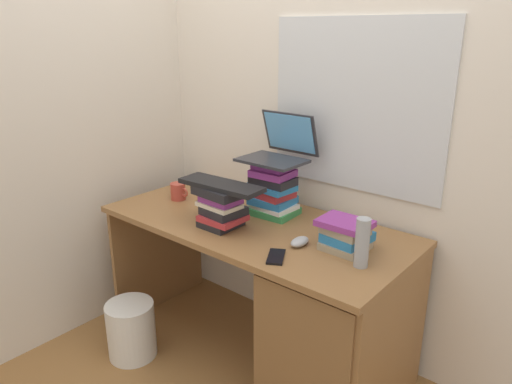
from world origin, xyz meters
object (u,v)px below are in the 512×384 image
Objects in this scene: book_stack_keyboard_riser at (221,207)px; laptop at (279,149)px; computer_mouse at (300,242)px; wastebasket at (131,330)px; desk at (316,313)px; keyboard at (221,185)px; book_stack_tall at (273,191)px; book_stack_side at (346,234)px; cell_phone at (276,257)px; mug at (178,191)px; water_bottle at (362,243)px.

laptop is at bearing 75.31° from book_stack_keyboard_riser.
computer_mouse is 0.35× the size of wastebasket.
keyboard is at bearing -166.90° from desk.
book_stack_side is (0.49, -0.12, -0.06)m from book_stack_tall.
book_stack_side reaches higher than wastebasket.
book_stack_side is 1.59× the size of cell_phone.
computer_mouse is (0.41, 0.06, -0.08)m from book_stack_keyboard_riser.
cell_phone is at bearing 14.39° from wastebasket.
book_stack_side is at bearing 2.15° from mug.
computer_mouse is 0.31m from water_bottle.
cell_phone is at bearing -13.55° from book_stack_keyboard_riser.
book_stack_tall is at bearing 99.42° from cell_phone.
mug is 0.88m from cell_phone.
computer_mouse is at bearing 57.55° from cell_phone.
water_bottle is at bearing -12.64° from desk.
book_stack_keyboard_riser reaches higher than cell_phone.
book_stack_keyboard_riser is at bearing 38.16° from wastebasket.
desk is 3.65× the size of keyboard.
desk is 7.09× the size of book_stack_side.
mug is at bearing 98.68° from wastebasket.
desk reaches higher than wastebasket.
book_stack_tall is at bearing 69.00° from keyboard.
keyboard reaches higher than book_stack_keyboard_riser.
book_stack_tall is 1.04m from wastebasket.
book_stack_tall is 2.66× the size of computer_mouse.
desk is at bearing -0.81° from mug.
computer_mouse is (0.32, -0.27, -0.31)m from laptop.
keyboard is 3.51× the size of mug.
cell_phone is 1.01m from wastebasket.
computer_mouse is 0.16m from cell_phone.
water_bottle is at bearing -3.15° from mug.
water_bottle is (0.70, 0.06, -0.11)m from keyboard.
wastebasket is (-0.79, -0.36, -0.61)m from computer_mouse.
mug is at bearing 175.94° from computer_mouse.
keyboard is at bearing 37.69° from wastebasket.
computer_mouse is at bearing 8.68° from book_stack_keyboard_riser.
desk is at bearing 25.38° from wastebasket.
book_stack_keyboard_riser is 0.60m from book_stack_side.
book_stack_side is at bearing -13.35° from book_stack_tall.
book_stack_keyboard_riser is 1.18× the size of water_bottle.
book_stack_tall reaches higher than mug.
keyboard is 0.46m from cell_phone.
keyboard is at bearing -164.14° from book_stack_side.
mug is (-0.45, 0.12, -0.16)m from keyboard.
laptop is 1.04× the size of wastebasket.
computer_mouse is at bearing -33.97° from book_stack_tall.
book_stack_keyboard_riser is at bearing -164.35° from book_stack_side.
mug reaches higher than desk.
computer_mouse is (-0.07, -0.05, 0.35)m from desk.
mug reaches higher than cell_phone.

